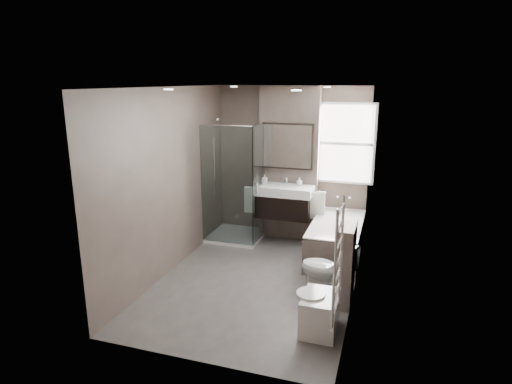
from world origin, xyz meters
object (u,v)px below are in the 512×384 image
at_px(bathtub, 336,238).
at_px(toilet, 327,270).
at_px(vanity, 284,201).
at_px(bidet, 319,312).

height_order(bathtub, toilet, toilet).
bearing_deg(toilet, bathtub, -161.99).
bearing_deg(bathtub, vanity, 160.63).
height_order(bathtub, bidet, bathtub).
bearing_deg(bathtub, toilet, -87.99).
xyz_separation_m(bathtub, toilet, (0.05, -1.28, 0.04)).
bearing_deg(bathtub, bidet, -87.58).
height_order(vanity, bathtub, vanity).
relative_size(bathtub, bidet, 2.93).
bearing_deg(bidet, vanity, 112.69).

